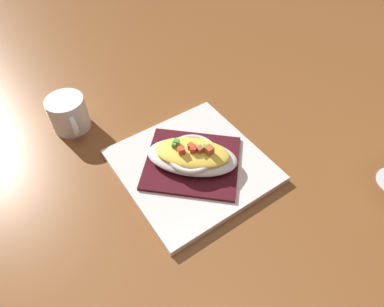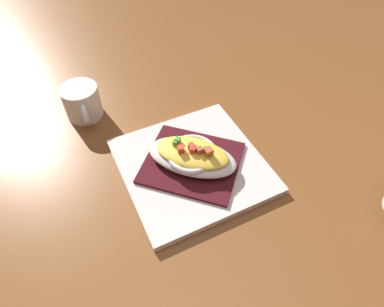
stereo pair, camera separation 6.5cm
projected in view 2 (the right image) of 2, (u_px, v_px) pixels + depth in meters
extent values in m
plane|color=brown|center=(192.00, 168.00, 0.68)|extent=(2.60, 2.60, 0.00)
cube|color=white|center=(192.00, 166.00, 0.68)|extent=(0.33, 0.33, 0.01)
cube|color=#431219|center=(192.00, 162.00, 0.67)|extent=(0.23, 0.24, 0.01)
ellipsoid|color=silver|center=(192.00, 157.00, 0.65)|extent=(0.17, 0.20, 0.03)
torus|color=silver|center=(192.00, 153.00, 0.65)|extent=(0.14, 0.14, 0.01)
ellipsoid|color=yellow|center=(192.00, 153.00, 0.65)|extent=(0.14, 0.16, 0.02)
cube|color=#CE4129|center=(181.00, 150.00, 0.63)|extent=(0.01, 0.01, 0.01)
cube|color=#529838|center=(175.00, 143.00, 0.64)|extent=(0.01, 0.01, 0.01)
cube|color=#B15137|center=(199.00, 150.00, 0.63)|extent=(0.01, 0.01, 0.01)
cube|color=#CD383B|center=(192.00, 145.00, 0.64)|extent=(0.01, 0.01, 0.01)
cube|color=#50A53E|center=(205.00, 149.00, 0.63)|extent=(0.01, 0.01, 0.01)
cube|color=#B6582B|center=(209.00, 152.00, 0.63)|extent=(0.02, 0.02, 0.01)
cube|color=#D6412B|center=(191.00, 150.00, 0.63)|extent=(0.01, 0.01, 0.01)
cube|color=green|center=(178.00, 140.00, 0.65)|extent=(0.01, 0.01, 0.01)
cube|color=#C6432A|center=(193.00, 146.00, 0.64)|extent=(0.02, 0.02, 0.01)
cylinder|color=white|center=(82.00, 102.00, 0.76)|extent=(0.08, 0.08, 0.08)
torus|color=white|center=(85.00, 114.00, 0.73)|extent=(0.05, 0.02, 0.05)
cylinder|color=#4C2D14|center=(85.00, 110.00, 0.78)|extent=(0.07, 0.07, 0.02)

